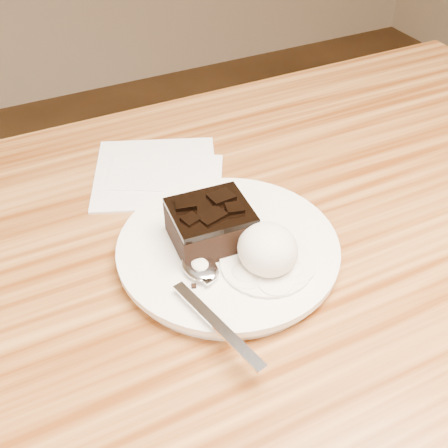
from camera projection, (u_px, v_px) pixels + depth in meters
name	position (u px, v px, depth m)	size (l,w,h in m)	color
dining_table	(259.00, 440.00, 0.83)	(1.20, 0.80, 0.75)	#5E2D0E
plate	(228.00, 250.00, 0.59)	(0.24, 0.24, 0.02)	white
brownie	(211.00, 227.00, 0.58)	(0.08, 0.07, 0.04)	black
ice_cream_scoop	(268.00, 249.00, 0.55)	(0.06, 0.06, 0.05)	silver
melt_puddle	(267.00, 263.00, 0.56)	(0.10, 0.10, 0.00)	silver
spoon	(200.00, 269.00, 0.55)	(0.03, 0.19, 0.01)	silver
napkin	(156.00, 172.00, 0.71)	(0.16, 0.16, 0.01)	white
crumb_a	(256.00, 257.00, 0.57)	(0.01, 0.01, 0.00)	black
crumb_b	(194.00, 286.00, 0.54)	(0.01, 0.01, 0.00)	black
crumb_c	(222.00, 254.00, 0.57)	(0.01, 0.00, 0.00)	black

